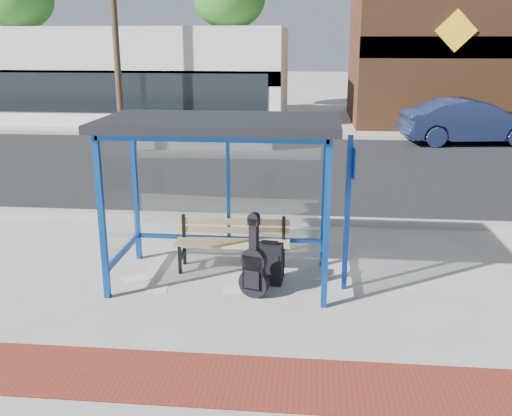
# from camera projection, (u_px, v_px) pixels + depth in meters

# --- Properties ---
(ground) EXTENTS (120.00, 120.00, 0.00)m
(ground) POSITION_uv_depth(u_px,v_px,m) (222.00, 280.00, 8.55)
(ground) COLOR #B2ADA0
(ground) RESTS_ON ground
(brick_paver_strip) EXTENTS (60.00, 1.00, 0.01)m
(brick_paver_strip) POSITION_uv_depth(u_px,v_px,m) (184.00, 378.00, 6.06)
(brick_paver_strip) COLOR maroon
(brick_paver_strip) RESTS_ON ground
(curb_near) EXTENTS (60.00, 0.25, 0.12)m
(curb_near) POSITION_uv_depth(u_px,v_px,m) (245.00, 218.00, 11.30)
(curb_near) COLOR gray
(curb_near) RESTS_ON ground
(street_asphalt) EXTENTS (60.00, 10.00, 0.00)m
(street_asphalt) POSITION_uv_depth(u_px,v_px,m) (266.00, 167.00, 16.18)
(street_asphalt) COLOR black
(street_asphalt) RESTS_ON ground
(curb_far) EXTENTS (60.00, 0.25, 0.12)m
(curb_far) POSITION_uv_depth(u_px,v_px,m) (277.00, 136.00, 21.04)
(curb_far) COLOR gray
(curb_far) RESTS_ON ground
(far_sidewalk) EXTENTS (60.00, 4.00, 0.01)m
(far_sidewalk) POSITION_uv_depth(u_px,v_px,m) (280.00, 130.00, 22.86)
(far_sidewalk) COLOR #B2ADA0
(far_sidewalk) RESTS_ON ground
(bus_shelter) EXTENTS (3.30, 1.80, 2.42)m
(bus_shelter) POSITION_uv_depth(u_px,v_px,m) (221.00, 142.00, 8.03)
(bus_shelter) COLOR navy
(bus_shelter) RESTS_ON ground
(storefront_white) EXTENTS (18.00, 6.04, 4.00)m
(storefront_white) POSITION_uv_depth(u_px,v_px,m) (88.00, 74.00, 26.00)
(storefront_white) COLOR silver
(storefront_white) RESTS_ON ground
(storefront_brown) EXTENTS (10.00, 7.08, 6.40)m
(storefront_brown) POSITION_uv_depth(u_px,v_px,m) (471.00, 47.00, 24.54)
(storefront_brown) COLOR #59331E
(storefront_brown) RESTS_ON ground
(tree_left) EXTENTS (3.60, 3.60, 7.03)m
(tree_left) POSITION_uv_depth(u_px,v_px,m) (18.00, 0.00, 29.33)
(tree_left) COLOR #4C3826
(tree_left) RESTS_ON ground
(utility_pole_west) EXTENTS (1.60, 0.24, 8.00)m
(utility_pole_west) POSITION_uv_depth(u_px,v_px,m) (115.00, 22.00, 20.75)
(utility_pole_west) COLOR #4C3826
(utility_pole_west) RESTS_ON ground
(bench) EXTENTS (1.79, 0.48, 0.84)m
(bench) POSITION_uv_depth(u_px,v_px,m) (233.00, 240.00, 8.84)
(bench) COLOR black
(bench) RESTS_ON ground
(guitar_bag) EXTENTS (0.44, 0.24, 1.16)m
(guitar_bag) POSITION_uv_depth(u_px,v_px,m) (254.00, 268.00, 7.88)
(guitar_bag) COLOR black
(guitar_bag) RESTS_ON ground
(suitcase) EXTENTS (0.41, 0.29, 0.67)m
(suitcase) POSITION_uv_depth(u_px,v_px,m) (269.00, 264.00, 8.35)
(suitcase) COLOR black
(suitcase) RESTS_ON ground
(backpack) EXTENTS (0.32, 0.30, 0.35)m
(backpack) POSITION_uv_depth(u_px,v_px,m) (253.00, 282.00, 8.07)
(backpack) COLOR #2E2E1A
(backpack) RESTS_ON ground
(sign_post) EXTENTS (0.11, 0.28, 2.23)m
(sign_post) POSITION_uv_depth(u_px,v_px,m) (348.00, 205.00, 7.90)
(sign_post) COLOR navy
(sign_post) RESTS_ON ground
(newspaper_a) EXTENTS (0.47, 0.45, 0.01)m
(newspaper_a) POSITION_uv_depth(u_px,v_px,m) (136.00, 279.00, 8.59)
(newspaper_a) COLOR white
(newspaper_a) RESTS_ON ground
(newspaper_b) EXTENTS (0.35, 0.41, 0.01)m
(newspaper_b) POSITION_uv_depth(u_px,v_px,m) (158.00, 288.00, 8.26)
(newspaper_b) COLOR white
(newspaper_b) RESTS_ON ground
(newspaper_c) EXTENTS (0.31, 0.38, 0.01)m
(newspaper_c) POSITION_uv_depth(u_px,v_px,m) (233.00, 289.00, 8.24)
(newspaper_c) COLOR white
(newspaper_c) RESTS_ON ground
(parked_car) EXTENTS (4.87, 2.22, 1.55)m
(parked_car) POSITION_uv_depth(u_px,v_px,m) (471.00, 122.00, 19.59)
(parked_car) COLOR #1A2449
(parked_car) RESTS_ON ground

